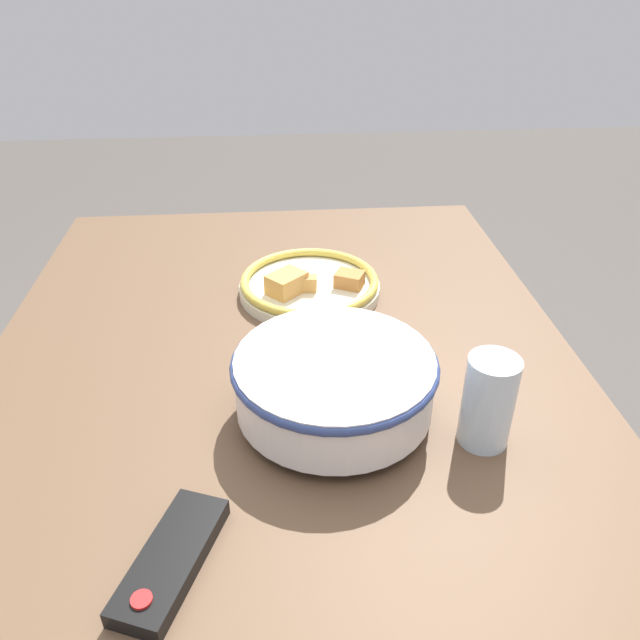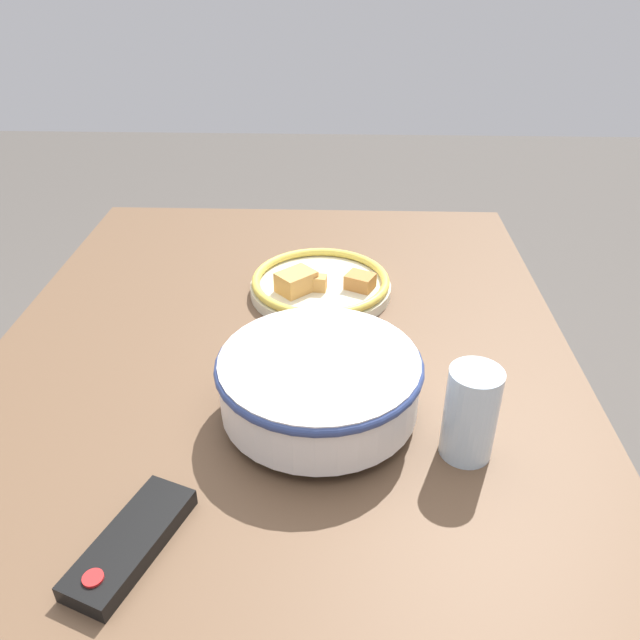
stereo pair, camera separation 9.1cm
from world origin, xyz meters
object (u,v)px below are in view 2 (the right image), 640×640
at_px(food_plate, 320,285).
at_px(tv_remote, 131,542).
at_px(noodle_bowl, 319,382).
at_px(drinking_glass, 471,413).

xyz_separation_m(food_plate, tv_remote, (-0.53, 0.17, -0.01)).
relative_size(noodle_bowl, tv_remote, 1.57).
height_order(food_plate, drinking_glass, drinking_glass).
relative_size(food_plate, tv_remote, 1.48).
xyz_separation_m(noodle_bowl, tv_remote, (-0.21, 0.18, -0.04)).
distance_m(noodle_bowl, drinking_glass, 0.19).
bearing_deg(noodle_bowl, tv_remote, 139.56).
relative_size(noodle_bowl, food_plate, 1.07).
bearing_deg(drinking_glass, food_plate, 26.22).
xyz_separation_m(tv_remote, drinking_glass, (0.15, -0.36, 0.05)).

